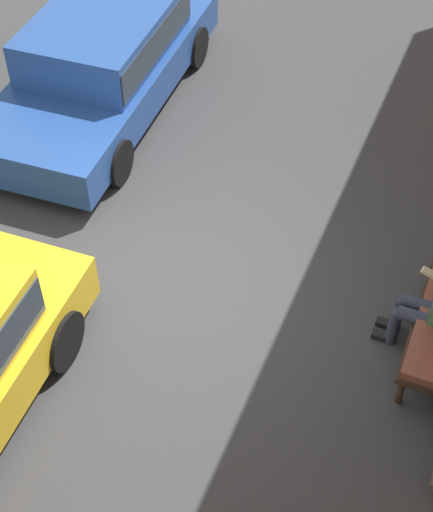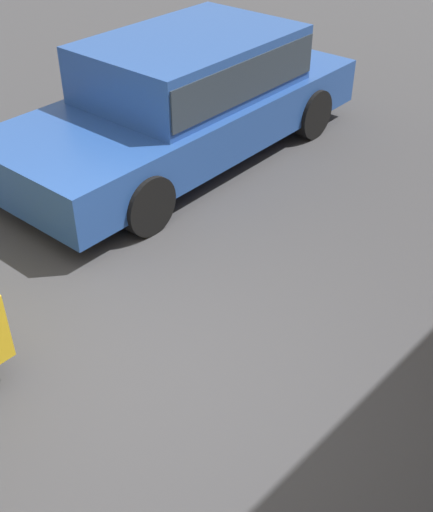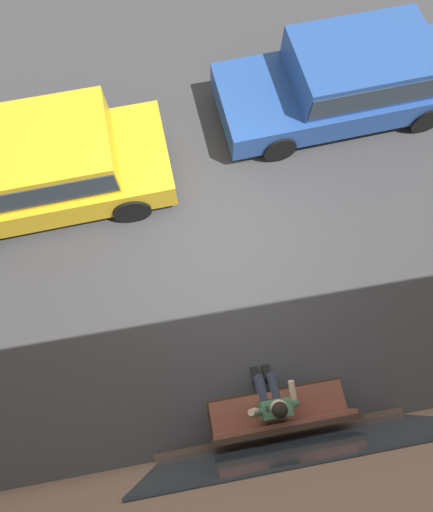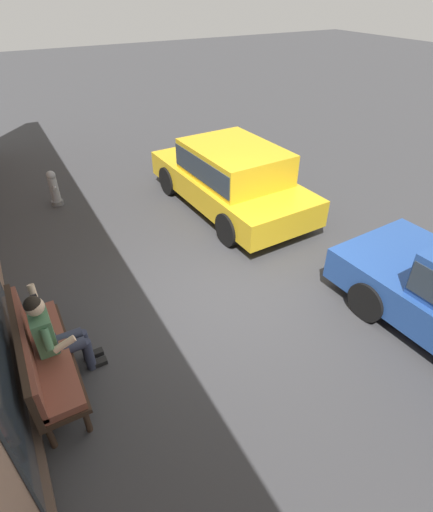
# 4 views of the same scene
# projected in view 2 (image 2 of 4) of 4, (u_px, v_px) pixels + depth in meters

# --- Properties ---
(ground_plane) EXTENTS (60.00, 60.00, 0.00)m
(ground_plane) POSITION_uv_depth(u_px,v_px,m) (136.00, 394.00, 4.59)
(ground_plane) COLOR #38383A
(parked_car_near) EXTENTS (4.72, 2.10, 1.38)m
(parked_car_near) POSITION_uv_depth(u_px,v_px,m) (186.00, 93.00, 7.28)
(parked_car_near) COLOR #23478E
(parked_car_near) RESTS_ON ground_plane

